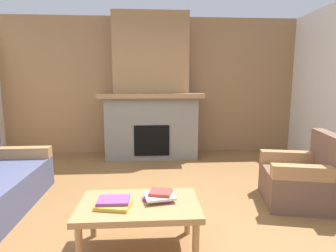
# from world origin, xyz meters

# --- Properties ---
(ground) EXTENTS (9.00, 9.00, 0.00)m
(ground) POSITION_xyz_m (0.00, 0.00, 0.00)
(ground) COLOR brown
(wall_back_wood_panel) EXTENTS (6.00, 0.12, 2.70)m
(wall_back_wood_panel) POSITION_xyz_m (0.00, 3.00, 1.35)
(wall_back_wood_panel) COLOR #997047
(wall_back_wood_panel) RESTS_ON ground
(fireplace) EXTENTS (1.90, 0.82, 2.70)m
(fireplace) POSITION_xyz_m (0.00, 2.62, 1.16)
(fireplace) COLOR gray
(fireplace) RESTS_ON ground
(armchair) EXTENTS (0.90, 0.90, 0.85)m
(armchair) POSITION_xyz_m (1.77, 0.36, 0.29)
(armchair) COLOR brown
(armchair) RESTS_ON ground
(coffee_table) EXTENTS (1.00, 0.60, 0.43)m
(coffee_table) POSITION_xyz_m (-0.12, -0.45, 0.38)
(coffee_table) COLOR #A87A4C
(coffee_table) RESTS_ON ground
(book_stack_near_edge) EXTENTS (0.30, 0.25, 0.06)m
(book_stack_near_edge) POSITION_xyz_m (-0.32, -0.50, 0.46)
(book_stack_near_edge) COLOR gold
(book_stack_near_edge) RESTS_ON coffee_table
(book_stack_center) EXTENTS (0.29, 0.24, 0.07)m
(book_stack_center) POSITION_xyz_m (0.06, -0.39, 0.47)
(book_stack_center) COLOR #7A3D84
(book_stack_center) RESTS_ON coffee_table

